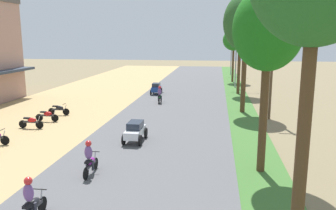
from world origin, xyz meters
name	(u,v)px	position (x,y,z in m)	size (l,w,h in m)	color
parked_motorbike_fifth	(31,121)	(-9.15, 17.12, 0.55)	(1.80, 0.54, 0.94)	black
parked_motorbike_sixth	(47,115)	(-9.01, 19.14, 0.55)	(1.80, 0.54, 0.94)	black
parked_motorbike_seventh	(59,109)	(-9.12, 21.33, 0.55)	(1.80, 0.54, 0.94)	black
median_tree_second	(268,31)	(5.65, 11.49, 6.56)	(3.12, 3.12, 8.45)	#4C351E
median_tree_third	(246,23)	(5.70, 24.67, 7.41)	(3.68, 3.68, 9.73)	#4C351E
median_tree_fourth	(240,33)	(5.89, 34.33, 6.77)	(3.25, 3.25, 8.68)	#4C351E
median_tree_fifth	(234,40)	(5.71, 44.81, 5.85)	(3.04, 3.04, 7.33)	#4C351E
streetlamp_near	(236,51)	(5.80, 39.28, 4.56)	(3.16, 0.20, 7.82)	gray
streetlamp_mid	(232,46)	(5.80, 54.07, 4.79)	(3.16, 0.20, 8.25)	gray
utility_pole_near	(272,64)	(7.61, 22.56, 4.27)	(1.80, 0.20, 8.17)	brown
car_sedan_white	(135,130)	(-1.32, 15.19, 0.74)	(1.10, 2.26, 1.19)	silver
car_hatchback_blue	(156,88)	(-3.09, 32.56, 0.75)	(1.04, 2.00, 1.23)	navy
motorbike_ahead_second	(31,200)	(-2.63, 5.65, 0.86)	(0.54, 1.80, 1.66)	black
motorbike_ahead_third	(90,159)	(-2.14, 9.82, 0.86)	(0.54, 1.80, 1.66)	black
motorbike_ahead_fourth	(160,95)	(-1.85, 27.53, 0.86)	(0.54, 1.80, 1.66)	black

